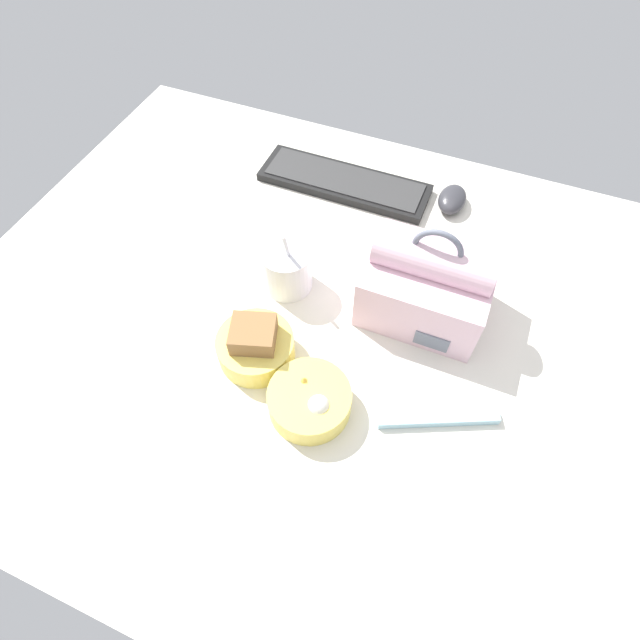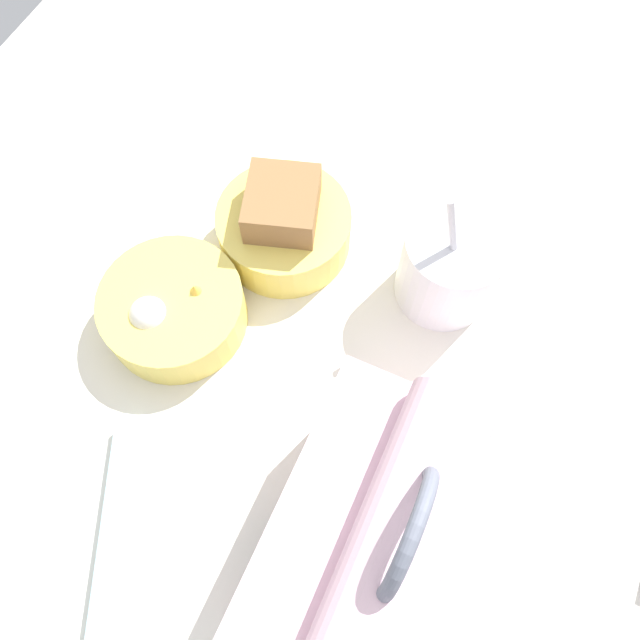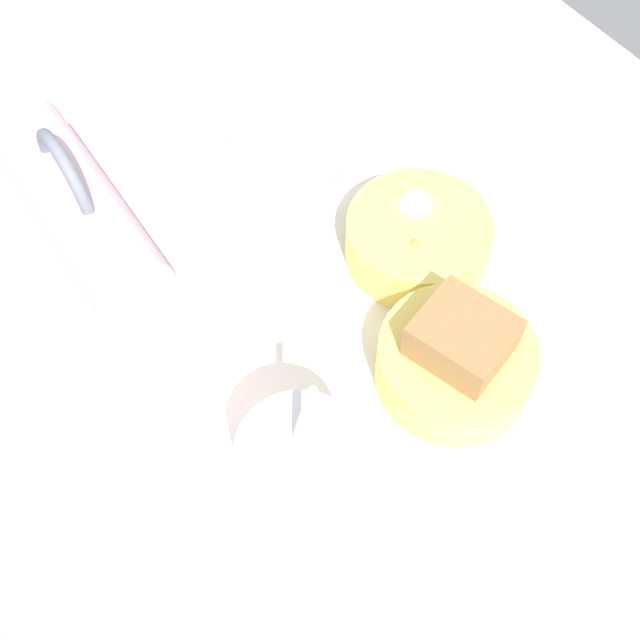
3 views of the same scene
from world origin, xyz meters
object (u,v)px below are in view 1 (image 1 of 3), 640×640
bento_bowl_sandwich (256,345)px  chopstick_case (438,418)px  computer_mouse (452,199)px  soup_cup (287,268)px  bento_bowl_snacks (310,400)px  keyboard (344,182)px  lunch_bag (427,285)px

bento_bowl_sandwich → chopstick_case: size_ratio=0.71×
bento_bowl_sandwich → computer_mouse: 54.53cm
soup_cup → chopstick_case: size_ratio=0.80×
bento_bowl_sandwich → bento_bowl_snacks: bearing=-24.3°
keyboard → bento_bowl_snacks: bento_bowl_snacks is taller
lunch_bag → bento_bowl_snacks: size_ratio=1.58×
bento_bowl_snacks → bento_bowl_sandwich: bearing=155.7°
keyboard → chopstick_case: size_ratio=2.02×
lunch_bag → bento_bowl_snacks: lunch_bag is taller
bento_bowl_sandwich → computer_mouse: bearing=65.7°
lunch_bag → soup_cup: size_ratio=1.42×
keyboard → bento_bowl_sandwich: 47.05cm
keyboard → computer_mouse: (23.77, 2.71, 0.85)cm
computer_mouse → chopstick_case: 50.66cm
chopstick_case → bento_bowl_snacks: bearing=-164.4°
bento_bowl_sandwich → bento_bowl_snacks: size_ratio=0.98×
lunch_bag → bento_bowl_sandwich: lunch_bag is taller
lunch_bag → chopstick_case: bearing=-67.5°
keyboard → bento_bowl_snacks: 54.33cm
lunch_bag → bento_bowl_snacks: 28.97cm
bento_bowl_sandwich → computer_mouse: size_ratio=1.49×
keyboard → bento_bowl_sandwich: size_ratio=2.85×
bento_bowl_snacks → computer_mouse: bento_bowl_snacks is taller
soup_cup → bento_bowl_snacks: soup_cup is taller
computer_mouse → chopstick_case: computer_mouse is taller
computer_mouse → keyboard: bearing=-173.5°
soup_cup → bento_bowl_sandwich: bearing=-84.9°
soup_cup → bento_bowl_snacks: bearing=-58.0°
bento_bowl_snacks → chopstick_case: bento_bowl_snacks is taller
lunch_bag → computer_mouse: lunch_bag is taller
keyboard → soup_cup: soup_cup is taller
chopstick_case → lunch_bag: bearing=112.5°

